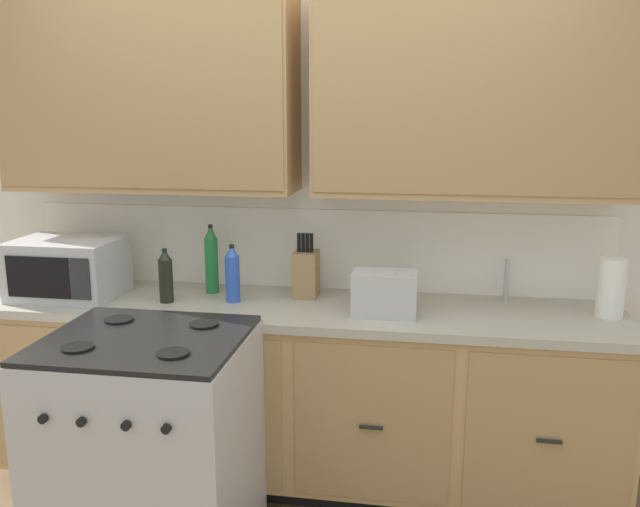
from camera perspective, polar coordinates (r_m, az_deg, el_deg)
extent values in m
cube|color=white|center=(3.21, -0.64, 3.83)|extent=(4.07, 0.05, 2.58)
cube|color=white|center=(3.22, -0.72, 0.43)|extent=(2.87, 0.01, 0.40)
cube|color=tan|center=(3.20, -14.92, 13.93)|extent=(1.39, 0.34, 0.95)
cube|color=#A58052|center=(3.05, -16.29, 13.95)|extent=(1.36, 0.01, 0.89)
cube|color=tan|center=(2.94, 13.52, 14.17)|extent=(1.39, 0.34, 0.95)
cube|color=#A58052|center=(2.76, 13.78, 14.28)|extent=(1.36, 0.01, 0.89)
cube|color=black|center=(3.36, -1.50, -18.40)|extent=(2.82, 0.48, 0.10)
cube|color=tan|center=(3.13, -1.65, -11.89)|extent=(2.87, 0.60, 0.76)
cube|color=#A88354|center=(3.25, -22.21, -11.95)|extent=(0.66, 0.01, 0.70)
cube|color=black|center=(3.24, -22.33, -12.16)|extent=(0.10, 0.01, 0.01)
cube|color=#A88354|center=(2.95, -9.87, -13.66)|extent=(0.66, 0.01, 0.70)
cube|color=black|center=(2.95, -9.95, -13.90)|extent=(0.10, 0.01, 0.01)
cube|color=#A88354|center=(2.82, 4.57, -14.86)|extent=(0.66, 0.01, 0.70)
cube|color=black|center=(2.81, 4.54, -15.12)|extent=(0.10, 0.01, 0.01)
cube|color=#A88354|center=(2.86, 19.59, -15.15)|extent=(0.66, 0.01, 0.70)
cube|color=black|center=(2.85, 19.63, -15.41)|extent=(0.10, 0.01, 0.01)
cube|color=#ADA899|center=(2.99, -1.70, -4.87)|extent=(2.90, 0.63, 0.04)
cube|color=#A8AAAF|center=(2.99, 16.43, -5.28)|extent=(0.56, 0.38, 0.02)
cube|color=#B7B7BC|center=(2.74, -14.74, -16.62)|extent=(0.76, 0.66, 0.92)
cube|color=black|center=(2.55, -15.32, -7.32)|extent=(0.74, 0.65, 0.02)
cylinder|color=black|center=(2.49, -20.68, -7.82)|extent=(0.12, 0.12, 0.01)
cylinder|color=black|center=(2.34, -12.91, -8.65)|extent=(0.12, 0.12, 0.01)
cylinder|color=black|center=(2.75, -17.39, -5.63)|extent=(0.12, 0.12, 0.01)
cylinder|color=black|center=(2.62, -10.28, -6.21)|extent=(0.12, 0.12, 0.01)
cylinder|color=black|center=(2.44, -23.33, -13.30)|extent=(0.03, 0.02, 0.03)
cylinder|color=black|center=(2.37, -20.38, -13.81)|extent=(0.03, 0.02, 0.03)
cylinder|color=black|center=(2.30, -16.80, -14.39)|extent=(0.03, 0.02, 0.03)
cylinder|color=black|center=(2.25, -13.48, -14.88)|extent=(0.03, 0.02, 0.03)
cube|color=#B7B7BC|center=(3.30, -21.40, -1.21)|extent=(0.48, 0.36, 0.28)
cube|color=black|center=(3.17, -23.70, -1.95)|extent=(0.31, 0.01, 0.19)
cube|color=#28282D|center=(3.06, -20.50, -2.15)|extent=(0.10, 0.01, 0.19)
cube|color=#B7B7BC|center=(2.83, 5.73, -3.52)|extent=(0.28, 0.18, 0.19)
cube|color=black|center=(2.81, 4.75, -1.70)|extent=(0.02, 0.13, 0.01)
cube|color=black|center=(2.80, 6.79, -1.77)|extent=(0.02, 0.13, 0.01)
cube|color=#9C794E|center=(3.08, -1.27, -1.83)|extent=(0.11, 0.14, 0.22)
cylinder|color=black|center=(3.04, -1.88, 0.98)|extent=(0.02, 0.02, 0.09)
cylinder|color=black|center=(3.04, -1.51, 0.97)|extent=(0.02, 0.02, 0.09)
cylinder|color=black|center=(3.04, -1.14, 0.96)|extent=(0.02, 0.02, 0.09)
cylinder|color=black|center=(3.03, -0.77, 0.94)|extent=(0.02, 0.02, 0.09)
cylinder|color=#B2B5BA|center=(3.13, 16.17, -2.28)|extent=(0.02, 0.02, 0.20)
cylinder|color=white|center=(3.04, 24.38, -2.78)|extent=(0.12, 0.12, 0.26)
cylinder|color=#237A38|center=(3.19, -9.56, -1.06)|extent=(0.06, 0.06, 0.27)
cone|color=#237A38|center=(3.15, -9.67, 1.93)|extent=(0.06, 0.06, 0.07)
cylinder|color=black|center=(3.15, -9.69, 2.39)|extent=(0.02, 0.02, 0.02)
cylinder|color=blue|center=(3.02, -7.74, -2.25)|extent=(0.07, 0.07, 0.22)
cone|color=blue|center=(2.99, -7.82, 0.28)|extent=(0.06, 0.06, 0.05)
cylinder|color=black|center=(2.99, -7.83, 0.64)|extent=(0.02, 0.02, 0.02)
cylinder|color=black|center=(3.08, -13.48, -2.36)|extent=(0.07, 0.07, 0.20)
cone|color=black|center=(3.05, -13.60, -0.05)|extent=(0.06, 0.06, 0.05)
cylinder|color=black|center=(3.04, -13.61, 0.27)|extent=(0.02, 0.02, 0.02)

